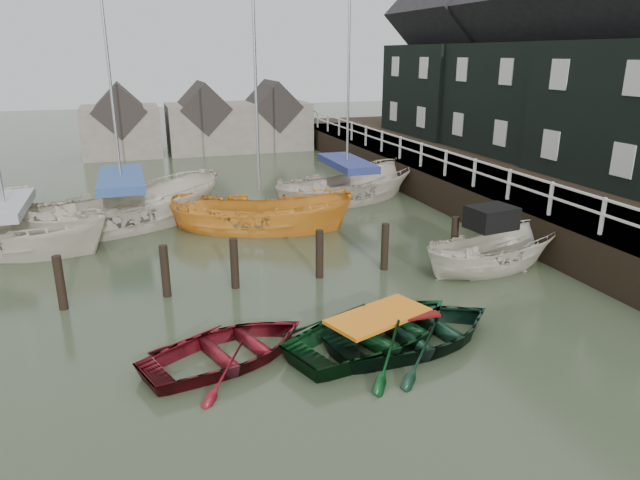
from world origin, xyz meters
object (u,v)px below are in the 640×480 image
object	(u,v)px
rowboat_red	(230,360)
motorboat	(491,266)
sailboat_c	(261,228)
rowboat_green	(378,343)
sailboat_a	(13,249)
sailboat_b	(126,225)
rowboat_dkgreen	(416,343)
sailboat_d	(347,199)

from	to	relation	value
rowboat_red	motorboat	distance (m)	8.66
sailboat_c	rowboat_green	bearing A→B (deg)	-154.24
sailboat_a	sailboat_b	bearing A→B (deg)	-40.44
rowboat_green	sailboat_a	distance (m)	12.70
rowboat_red	rowboat_dkgreen	world-z (taller)	rowboat_dkgreen
sailboat_a	rowboat_red	bearing A→B (deg)	-126.36
rowboat_red	sailboat_b	distance (m)	10.95
sailboat_d	rowboat_dkgreen	bearing A→B (deg)	150.10
motorboat	sailboat_a	distance (m)	14.99
sailboat_b	sailboat_d	world-z (taller)	sailboat_d
rowboat_red	sailboat_a	bearing A→B (deg)	11.43
sailboat_c	sailboat_d	world-z (taller)	sailboat_d
sailboat_b	sailboat_a	bearing A→B (deg)	95.82
sailboat_d	rowboat_green	bearing A→B (deg)	146.34
rowboat_dkgreen	sailboat_a	world-z (taller)	sailboat_a
rowboat_red	sailboat_d	xyz separation A→B (m)	(7.12, 11.90, 0.06)
rowboat_green	sailboat_d	world-z (taller)	sailboat_d
motorboat	sailboat_c	bearing A→B (deg)	34.42
rowboat_green	rowboat_dkgreen	size ratio (longest dim) A/B	1.06
motorboat	sailboat_b	distance (m)	12.92
rowboat_dkgreen	motorboat	world-z (taller)	motorboat
rowboat_green	sailboat_a	xyz separation A→B (m)	(-8.66, 9.29, 0.06)
sailboat_b	sailboat_c	xyz separation A→B (m)	(4.64, -1.80, -0.05)
rowboat_dkgreen	sailboat_a	distance (m)	13.45
rowboat_green	sailboat_c	distance (m)	9.29
sailboat_a	sailboat_b	world-z (taller)	sailboat_b
rowboat_dkgreen	rowboat_green	bearing A→B (deg)	60.61
rowboat_dkgreen	sailboat_c	world-z (taller)	sailboat_c
sailboat_d	sailboat_a	bearing A→B (deg)	87.20
rowboat_red	rowboat_dkgreen	xyz separation A→B (m)	(4.00, -0.58, 0.00)
rowboat_red	motorboat	world-z (taller)	motorboat
motorboat	sailboat_b	size ratio (longest dim) A/B	0.38
rowboat_green	motorboat	xyz separation A→B (m)	(5.00, 3.12, 0.09)
rowboat_green	sailboat_b	distance (m)	12.23
rowboat_red	rowboat_green	size ratio (longest dim) A/B	0.84
rowboat_red	sailboat_b	world-z (taller)	sailboat_b
motorboat	sailboat_c	xyz separation A→B (m)	(-5.54, 6.16, -0.08)
sailboat_c	sailboat_d	distance (m)	5.34
rowboat_dkgreen	sailboat_b	world-z (taller)	sailboat_b
rowboat_green	rowboat_dkgreen	bearing A→B (deg)	-128.80
sailboat_b	motorboat	bearing A→B (deg)	-149.46
sailboat_b	sailboat_c	bearing A→B (deg)	-132.67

